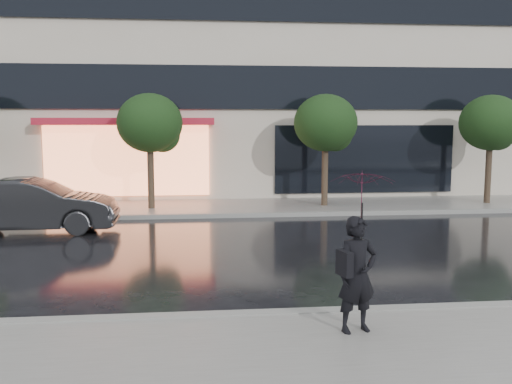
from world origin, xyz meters
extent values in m
plane|color=black|center=(0.00, 0.00, 0.00)|extent=(120.00, 120.00, 0.00)
cube|color=slate|center=(0.00, -3.25, 0.06)|extent=(60.00, 4.50, 0.12)
cube|color=slate|center=(0.00, 10.25, 0.06)|extent=(60.00, 3.50, 0.12)
cube|color=gray|center=(0.00, -1.00, 0.07)|extent=(60.00, 0.25, 0.14)
cube|color=gray|center=(0.00, 8.50, 0.07)|extent=(60.00, 0.25, 0.14)
cube|color=black|center=(0.00, 11.94, 4.30)|extent=(28.00, 0.12, 1.60)
cube|color=#FF8C59|center=(-4.00, 11.92, 1.60)|extent=(6.00, 0.10, 2.60)
cube|color=#B41B30|center=(-4.00, 11.59, 3.05)|extent=(6.40, 0.70, 0.25)
cube|color=black|center=(5.00, 11.94, 1.60)|extent=(7.00, 0.10, 2.60)
cylinder|color=#33261C|center=(-3.00, 10.00, 1.10)|extent=(0.22, 0.22, 2.20)
ellipsoid|color=black|center=(-3.00, 10.00, 3.00)|extent=(2.20, 2.20, 1.98)
sphere|color=black|center=(-2.60, 10.20, 2.60)|extent=(1.20, 1.20, 1.20)
cylinder|color=#33261C|center=(3.00, 10.00, 1.10)|extent=(0.22, 0.22, 2.20)
ellipsoid|color=black|center=(3.00, 10.00, 3.00)|extent=(2.20, 2.20, 1.98)
sphere|color=black|center=(3.40, 10.20, 2.60)|extent=(1.20, 1.20, 1.20)
cylinder|color=#33261C|center=(9.00, 10.00, 1.10)|extent=(0.22, 0.22, 2.20)
ellipsoid|color=black|center=(9.00, 10.00, 3.00)|extent=(2.20, 2.20, 1.98)
sphere|color=black|center=(9.40, 10.20, 2.60)|extent=(1.20, 1.20, 1.20)
imported|color=black|center=(-5.96, 6.63, 0.75)|extent=(4.56, 1.67, 1.49)
imported|color=black|center=(0.78, -1.90, 0.94)|extent=(0.68, 0.54, 1.64)
imported|color=#3E0B1E|center=(0.83, -1.89, 2.00)|extent=(1.08, 1.09, 0.80)
cylinder|color=black|center=(0.83, -1.89, 1.54)|extent=(0.02, 0.02, 0.82)
cube|color=black|center=(0.56, -2.02, 1.14)|extent=(0.19, 0.32, 0.35)
camera|label=1|loc=(-1.43, -9.47, 3.08)|focal=40.00mm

